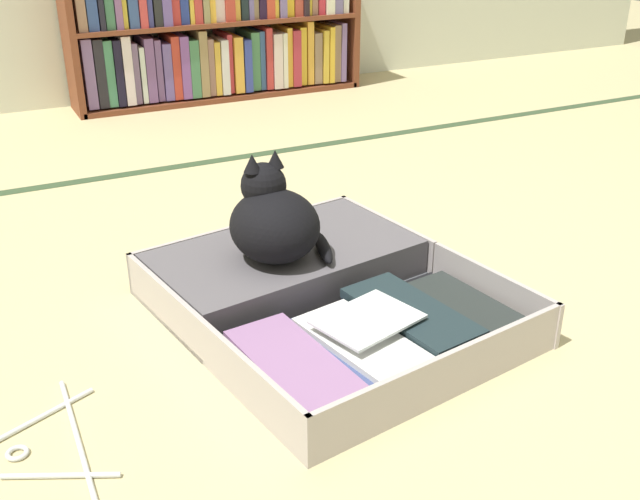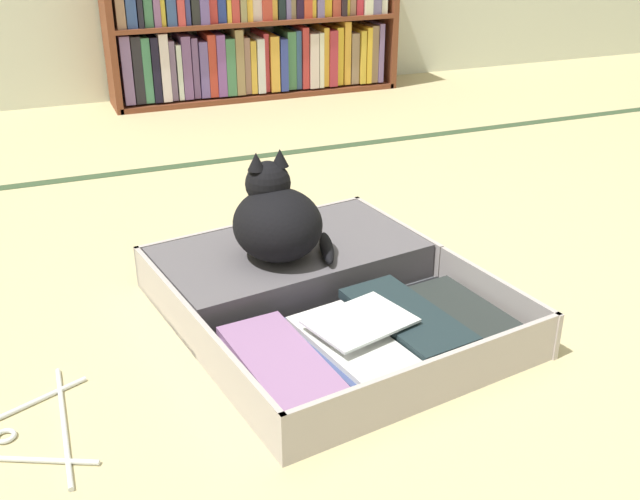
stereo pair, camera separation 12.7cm
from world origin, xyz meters
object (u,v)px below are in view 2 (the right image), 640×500
black_cat (276,220)px  clothes_hanger (44,428)px  bookshelf (253,24)px  open_suitcase (317,293)px

black_cat → clothes_hanger: bearing=-149.9°
bookshelf → clothes_hanger: (-1.12, -2.29, -0.33)m
bookshelf → open_suitcase: bearing=-103.4°
bookshelf → clothes_hanger: bearing=-116.1°
clothes_hanger → open_suitcase: bearing=19.5°
open_suitcase → clothes_hanger: open_suitcase is taller
open_suitcase → clothes_hanger: bearing=-160.5°
bookshelf → black_cat: 2.04m
bookshelf → clothes_hanger: bookshelf is taller
clothes_hanger → bookshelf: bearing=63.9°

